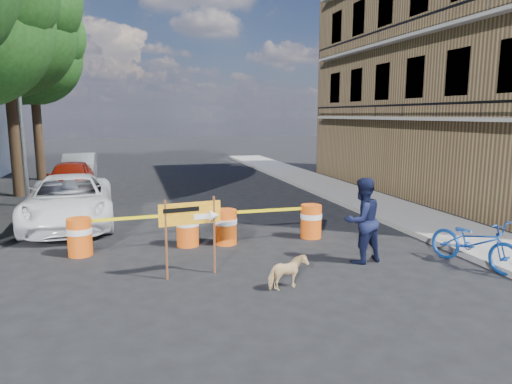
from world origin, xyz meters
TOP-DOWN VIEW (x-y plane):
  - ground at (0.00, 0.00)m, footprint 120.00×120.00m
  - sidewalk_east at (6.20, 6.00)m, footprint 2.40×40.00m
  - apartment_building at (12.00, 8.00)m, footprint 8.00×16.00m
  - tree_mid_b at (-6.73, 12.00)m, footprint 5.67×5.40m
  - tree_far at (-6.74, 17.00)m, footprint 5.04×4.80m
  - streetlamp at (-5.93, 9.50)m, footprint 1.25×0.18m
  - barrel_far_left at (-3.59, 2.79)m, footprint 0.58×0.58m
  - barrel_mid_left at (-1.04, 2.93)m, footprint 0.58×0.58m
  - barrel_mid_right at (-0.07, 2.83)m, footprint 0.58×0.58m
  - barrel_far_right at (2.27, 2.83)m, footprint 0.58×0.58m
  - detour_sign at (-1.10, 0.70)m, footprint 1.27×0.28m
  - pedestrian at (2.57, 0.59)m, footprint 1.08×0.92m
  - bicycle at (4.80, -0.34)m, footprint 1.03×1.26m
  - dog at (0.43, -0.51)m, footprint 0.84×0.56m
  - suv_white at (-4.19, 6.16)m, footprint 2.72×5.44m
  - sedan_red at (-4.80, 11.89)m, footprint 1.75×4.16m
  - sedan_silver at (-4.80, 15.60)m, footprint 1.59×4.29m

SIDE VIEW (x-z plane):
  - ground at x=0.00m, z-range 0.00..0.00m
  - sidewalk_east at x=6.20m, z-range 0.00..0.15m
  - dog at x=0.43m, z-range 0.00..0.65m
  - barrel_far_left at x=-3.59m, z-range 0.02..0.92m
  - barrel_mid_left at x=-1.04m, z-range 0.02..0.92m
  - barrel_mid_right at x=-0.07m, z-range 0.02..0.92m
  - barrel_far_right at x=2.27m, z-range 0.02..0.92m
  - sedan_silver at x=-4.80m, z-range 0.00..1.40m
  - sedan_red at x=-4.80m, z-range 0.00..1.40m
  - suv_white at x=-4.19m, z-range 0.00..1.48m
  - pedestrian at x=2.57m, z-range 0.00..1.92m
  - bicycle at x=4.80m, z-range 0.00..2.07m
  - detour_sign at x=-1.10m, z-range 0.37..2.01m
  - streetlamp at x=-5.93m, z-range 0.38..8.38m
  - apartment_building at x=12.00m, z-range 0.00..12.00m
  - tree_far at x=-6.74m, z-range 1.80..10.64m
  - tree_mid_b at x=-6.73m, z-range 1.90..11.53m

